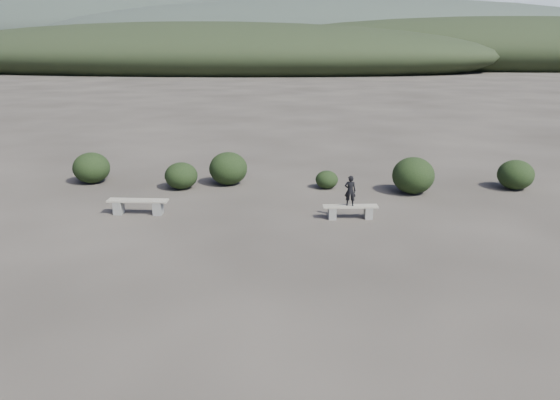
# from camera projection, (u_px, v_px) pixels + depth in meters

# --- Properties ---
(ground) EXTENTS (1200.00, 1200.00, 0.00)m
(ground) POSITION_uv_depth(u_px,v_px,m) (254.00, 288.00, 12.58)
(ground) COLOR #302A25
(ground) RESTS_ON ground
(bench_left) EXTENTS (1.99, 0.50, 0.49)m
(bench_left) POSITION_uv_depth(u_px,v_px,m) (138.00, 205.00, 17.82)
(bench_left) COLOR slate
(bench_left) RESTS_ON ground
(bench_right) EXTENTS (1.78, 0.59, 0.44)m
(bench_right) POSITION_uv_depth(u_px,v_px,m) (350.00, 211.00, 17.38)
(bench_right) COLOR slate
(bench_right) RESTS_ON ground
(seated_person) EXTENTS (0.36, 0.24, 0.98)m
(seated_person) POSITION_uv_depth(u_px,v_px,m) (350.00, 191.00, 17.19)
(seated_person) COLOR black
(seated_person) RESTS_ON bench_right
(shrub_a) EXTENTS (1.25, 1.25, 1.02)m
(shrub_a) POSITION_uv_depth(u_px,v_px,m) (181.00, 176.00, 20.82)
(shrub_a) COLOR black
(shrub_a) RESTS_ON ground
(shrub_b) EXTENTS (1.50, 1.50, 1.29)m
(shrub_b) POSITION_uv_depth(u_px,v_px,m) (228.00, 168.00, 21.42)
(shrub_b) COLOR black
(shrub_b) RESTS_ON ground
(shrub_c) EXTENTS (0.87, 0.87, 0.69)m
(shrub_c) POSITION_uv_depth(u_px,v_px,m) (327.00, 180.00, 20.91)
(shrub_c) COLOR black
(shrub_c) RESTS_ON ground
(shrub_d) EXTENTS (1.55, 1.55, 1.36)m
(shrub_d) POSITION_uv_depth(u_px,v_px,m) (413.00, 175.00, 20.17)
(shrub_d) COLOR black
(shrub_d) RESTS_ON ground
(shrub_e) EXTENTS (1.35, 1.35, 1.13)m
(shrub_e) POSITION_uv_depth(u_px,v_px,m) (516.00, 175.00, 20.76)
(shrub_e) COLOR black
(shrub_e) RESTS_ON ground
(shrub_f) EXTENTS (1.44, 1.44, 1.22)m
(shrub_f) POSITION_uv_depth(u_px,v_px,m) (91.00, 168.00, 21.67)
(shrub_f) COLOR black
(shrub_f) RESTS_ON ground
(mountain_ridges) EXTENTS (500.00, 400.00, 56.00)m
(mountain_ridges) POSITION_uv_depth(u_px,v_px,m) (323.00, 31.00, 333.82)
(mountain_ridges) COLOR black
(mountain_ridges) RESTS_ON ground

